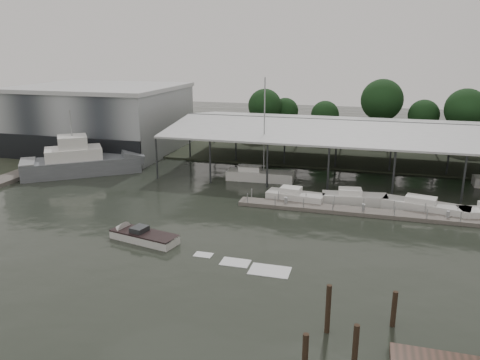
# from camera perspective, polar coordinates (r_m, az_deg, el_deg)

# --- Properties ---
(ground) EXTENTS (200.00, 200.00, 0.00)m
(ground) POSITION_cam_1_polar(r_m,az_deg,el_deg) (42.67, -4.84, -6.84)
(ground) COLOR black
(ground) RESTS_ON ground
(land_strip_far) EXTENTS (140.00, 30.00, 0.30)m
(land_strip_far) POSITION_cam_1_polar(r_m,az_deg,el_deg) (81.67, 5.45, 4.34)
(land_strip_far) COLOR #303528
(land_strip_far) RESTS_ON ground
(land_strip_west) EXTENTS (20.00, 40.00, 0.30)m
(land_strip_west) POSITION_cam_1_polar(r_m,az_deg,el_deg) (87.42, -22.96, 3.91)
(land_strip_west) COLOR #303528
(land_strip_west) RESTS_ON ground
(storage_warehouse) EXTENTS (24.50, 20.50, 10.50)m
(storage_warehouse) POSITION_cam_1_polar(r_m,az_deg,el_deg) (79.62, -16.54, 7.25)
(storage_warehouse) COLOR #9BA1A5
(storage_warehouse) RESTS_ON ground
(covered_boat_shed) EXTENTS (58.24, 24.00, 6.96)m
(covered_boat_shed) POSITION_cam_1_polar(r_m,az_deg,el_deg) (65.67, 18.15, 6.12)
(covered_boat_shed) COLOR silver
(covered_boat_shed) RESTS_ON ground
(trawler_dock) EXTENTS (3.00, 18.00, 0.50)m
(trawler_dock) POSITION_cam_1_polar(r_m,az_deg,el_deg) (69.12, -24.54, 0.92)
(trawler_dock) COLOR slate
(trawler_dock) RESTS_ON ground
(floating_dock) EXTENTS (28.00, 2.00, 1.40)m
(floating_dock) POSITION_cam_1_polar(r_m,az_deg,el_deg) (49.55, 15.92, -3.87)
(floating_dock) COLOR slate
(floating_dock) RESTS_ON ground
(grey_trawler) EXTENTS (15.51, 13.26, 8.84)m
(grey_trawler) POSITION_cam_1_polar(r_m,az_deg,el_deg) (66.15, -18.65, 2.10)
(grey_trawler) COLOR slate
(grey_trawler) RESTS_ON ground
(white_sailboat) EXTENTS (8.60, 2.95, 13.14)m
(white_sailboat) POSITION_cam_1_polar(r_m,az_deg,el_deg) (59.76, 2.36, 0.60)
(white_sailboat) COLOR silver
(white_sailboat) RESTS_ON ground
(speedboat_underway) EXTENTS (17.77, 5.66, 2.00)m
(speedboat_underway) POSITION_cam_1_polar(r_m,az_deg,el_deg) (42.58, -12.20, -6.64)
(speedboat_underway) COLOR silver
(speedboat_underway) RESTS_ON ground
(moored_cruiser_0) EXTENTS (6.43, 2.90, 1.70)m
(moored_cruiser_0) POSITION_cam_1_polar(r_m,az_deg,el_deg) (51.76, 6.68, -2.01)
(moored_cruiser_0) COLOR silver
(moored_cruiser_0) RESTS_ON ground
(moored_cruiser_1) EXTENTS (7.13, 2.98, 1.70)m
(moored_cruiser_1) POSITION_cam_1_polar(r_m,az_deg,el_deg) (52.40, 13.70, -2.14)
(moored_cruiser_1) COLOR silver
(moored_cruiser_1) RESTS_ON ground
(moored_cruiser_2) EXTENTS (8.78, 4.19, 1.70)m
(moored_cruiser_2) POSITION_cam_1_polar(r_m,az_deg,el_deg) (51.85, 21.59, -3.03)
(moored_cruiser_2) COLOR silver
(moored_cruiser_2) RESTS_ON ground
(mooring_pilings) EXTENTS (4.85, 10.44, 3.73)m
(mooring_pilings) POSITION_cam_1_polar(r_m,az_deg,el_deg) (26.36, 11.88, -20.33)
(mooring_pilings) COLOR #37271B
(mooring_pilings) RESTS_ON ground
(horizon_tree_line) EXTENTS (66.50, 10.75, 11.03)m
(horizon_tree_line) POSITION_cam_1_polar(r_m,az_deg,el_deg) (86.08, 21.93, 7.89)
(horizon_tree_line) COLOR #301E15
(horizon_tree_line) RESTS_ON ground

